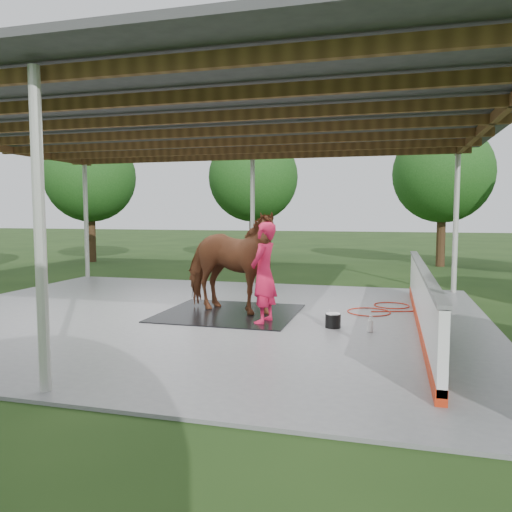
% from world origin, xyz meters
% --- Properties ---
extents(ground, '(100.00, 100.00, 0.00)m').
position_xyz_m(ground, '(0.00, 0.00, 0.00)').
color(ground, '#1E3814').
extents(concrete_slab, '(12.00, 10.00, 0.05)m').
position_xyz_m(concrete_slab, '(0.00, 0.00, 0.03)').
color(concrete_slab, slate).
rests_on(concrete_slab, ground).
extents(pavilion_structure, '(12.60, 10.60, 4.05)m').
position_xyz_m(pavilion_structure, '(0.00, -0.00, 3.97)').
color(pavilion_structure, beige).
rests_on(pavilion_structure, ground).
extents(dasher_board, '(0.16, 8.00, 1.15)m').
position_xyz_m(dasher_board, '(4.60, 0.00, 0.59)').
color(dasher_board, red).
rests_on(dasher_board, concrete_slab).
extents(tree_belt, '(28.00, 28.00, 5.80)m').
position_xyz_m(tree_belt, '(0.30, 0.90, 3.79)').
color(tree_belt, '#382314').
rests_on(tree_belt, ground).
extents(rubber_mat, '(2.85, 2.67, 0.02)m').
position_xyz_m(rubber_mat, '(0.69, 0.32, 0.06)').
color(rubber_mat, black).
rests_on(rubber_mat, concrete_slab).
extents(horse, '(2.78, 1.87, 2.16)m').
position_xyz_m(horse, '(0.69, 0.32, 1.15)').
color(horse, brown).
rests_on(horse, rubber_mat).
extents(handler, '(0.58, 0.79, 1.98)m').
position_xyz_m(handler, '(1.64, -0.39, 1.04)').
color(handler, red).
rests_on(handler, concrete_slab).
extents(wash_bucket, '(0.29, 0.29, 0.27)m').
position_xyz_m(wash_bucket, '(2.99, -0.42, 0.19)').
color(wash_bucket, black).
rests_on(wash_bucket, concrete_slab).
extents(soap_bottle_a, '(0.17, 0.17, 0.31)m').
position_xyz_m(soap_bottle_a, '(3.69, -0.61, 0.20)').
color(soap_bottle_a, silver).
rests_on(soap_bottle_a, concrete_slab).
extents(soap_bottle_b, '(0.12, 0.12, 0.22)m').
position_xyz_m(soap_bottle_b, '(2.85, 0.20, 0.16)').
color(soap_bottle_b, '#338CD8').
rests_on(soap_bottle_b, concrete_slab).
extents(hose_coil, '(1.67, 1.79, 0.02)m').
position_xyz_m(hose_coil, '(3.80, 1.62, 0.06)').
color(hose_coil, '#B6200D').
rests_on(hose_coil, concrete_slab).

